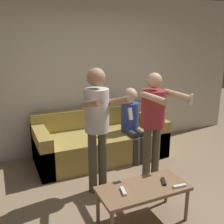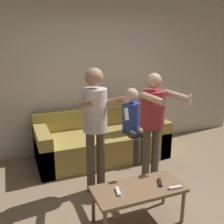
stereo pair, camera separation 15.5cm
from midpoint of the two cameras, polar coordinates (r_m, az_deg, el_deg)
ground_plane at (r=3.32m, az=8.72°, el=-20.87°), size 14.00×14.00×0.00m
wall_back at (r=4.65m, az=-3.99°, el=8.06°), size 6.40×0.06×2.70m
couch at (r=4.48m, az=-1.35°, el=-6.44°), size 2.15×0.93×0.79m
person_standing_left at (r=3.24m, az=-2.24°, el=-1.29°), size 0.43×0.74×1.64m
person_standing_right at (r=3.60m, az=10.17°, el=-0.69°), size 0.45×0.71×1.53m
person_seated at (r=4.33m, az=5.57°, el=-1.86°), size 0.29×0.52×1.20m
coffee_table at (r=2.96m, az=7.34°, el=-16.82°), size 0.98×0.46×0.43m
remote_near at (r=2.99m, az=15.16°, el=-15.60°), size 0.15×0.05×0.02m
remote_mid at (r=3.04m, az=11.85°, el=-14.79°), size 0.10×0.15×0.02m
remote_far at (r=2.84m, az=2.95°, el=-16.86°), size 0.07×0.15×0.02m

